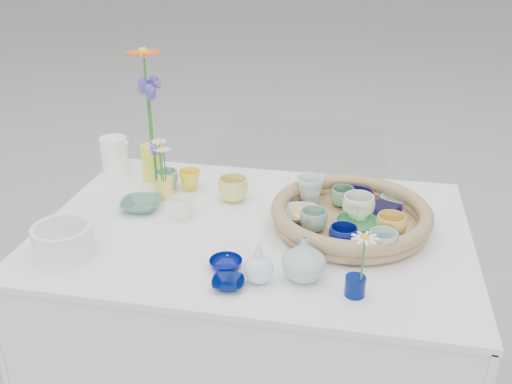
# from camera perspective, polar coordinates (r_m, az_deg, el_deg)

# --- Properties ---
(wicker_tray) EXTENTS (0.47, 0.47, 0.08)m
(wicker_tray) POSITION_cam_1_polar(r_m,az_deg,el_deg) (1.71, 9.45, -2.38)
(wicker_tray) COLOR brown
(wicker_tray) RESTS_ON display_table
(tray_ceramic_0) EXTENTS (0.13, 0.13, 0.04)m
(tray_ceramic_0) POSITION_cam_1_polar(r_m,az_deg,el_deg) (1.83, 9.88, -0.60)
(tray_ceramic_0) COLOR #0B0A43
(tray_ceramic_0) RESTS_ON wicker_tray
(tray_ceramic_1) EXTENTS (0.14, 0.14, 0.03)m
(tray_ceramic_1) POSITION_cam_1_polar(r_m,az_deg,el_deg) (1.76, 12.49, -1.99)
(tray_ceramic_1) COLOR black
(tray_ceramic_1) RESTS_ON wicker_tray
(tray_ceramic_2) EXTENTS (0.11, 0.11, 0.07)m
(tray_ceramic_2) POSITION_cam_1_polar(r_m,az_deg,el_deg) (1.65, 13.34, -3.36)
(tray_ceramic_2) COLOR gold
(tray_ceramic_2) RESTS_ON wicker_tray
(tray_ceramic_3) EXTENTS (0.16, 0.16, 0.04)m
(tray_ceramic_3) POSITION_cam_1_polar(r_m,az_deg,el_deg) (1.66, 10.09, -3.35)
(tray_ceramic_3) COLOR #348346
(tray_ceramic_3) RESTS_ON wicker_tray
(tray_ceramic_4) EXTENTS (0.10, 0.10, 0.06)m
(tray_ceramic_4) POSITION_cam_1_polar(r_m,az_deg,el_deg) (1.65, 5.78, -2.83)
(tray_ceramic_4) COLOR #80A78B
(tray_ceramic_4) RESTS_ON wicker_tray
(tray_ceramic_5) EXTENTS (0.14, 0.14, 0.03)m
(tray_ceramic_5) POSITION_cam_1_polar(r_m,az_deg,el_deg) (1.71, 4.40, -2.26)
(tray_ceramic_5) COLOR #9CBAB2
(tray_ceramic_5) RESTS_ON wicker_tray
(tray_ceramic_6) EXTENTS (0.12, 0.12, 0.08)m
(tray_ceramic_6) POSITION_cam_1_polar(r_m,az_deg,el_deg) (1.81, 5.43, 0.26)
(tray_ceramic_6) COLOR silver
(tray_ceramic_6) RESTS_ON wicker_tray
(tray_ceramic_7) EXTENTS (0.11, 0.11, 0.08)m
(tray_ceramic_7) POSITION_cam_1_polar(r_m,az_deg,el_deg) (1.72, 10.20, -1.51)
(tray_ceramic_7) COLOR white
(tray_ceramic_7) RESTS_ON wicker_tray
(tray_ceramic_8) EXTENTS (0.12, 0.12, 0.02)m
(tray_ceramic_8) POSITION_cam_1_polar(r_m,az_deg,el_deg) (1.86, 13.76, -0.66)
(tray_ceramic_8) COLOR #88D9F1
(tray_ceramic_8) RESTS_ON wicker_tray
(tray_ceramic_9) EXTENTS (0.09, 0.09, 0.06)m
(tray_ceramic_9) POSITION_cam_1_polar(r_m,az_deg,el_deg) (1.57, 8.72, -4.49)
(tray_ceramic_9) COLOR navy
(tray_ceramic_9) RESTS_ON wicker_tray
(tray_ceramic_10) EXTENTS (0.10, 0.10, 0.03)m
(tray_ceramic_10) POSITION_cam_1_polar(r_m,az_deg,el_deg) (1.70, 5.14, -2.42)
(tray_ceramic_10) COLOR #FFD784
(tray_ceramic_10) RESTS_ON wicker_tray
(tray_ceramic_11) EXTENTS (0.08, 0.08, 0.07)m
(tray_ceramic_11) POSITION_cam_1_polar(r_m,az_deg,el_deg) (1.55, 12.55, -5.10)
(tray_ceramic_11) COLOR #88BAB5
(tray_ceramic_11) RESTS_ON wicker_tray
(tray_ceramic_12) EXTENTS (0.08, 0.08, 0.06)m
(tray_ceramic_12) POSITION_cam_1_polar(r_m,az_deg,el_deg) (1.80, 8.66, -0.49)
(tray_ceramic_12) COLOR #5A9D6A
(tray_ceramic_12) RESTS_ON wicker_tray
(loose_ceramic_0) EXTENTS (0.09, 0.09, 0.07)m
(loose_ceramic_0) POSITION_cam_1_polar(r_m,az_deg,el_deg) (1.94, -6.62, 1.22)
(loose_ceramic_0) COLOR yellow
(loose_ceramic_0) RESTS_ON display_table
(loose_ceramic_1) EXTENTS (0.12, 0.12, 0.08)m
(loose_ceramic_1) POSITION_cam_1_polar(r_m,az_deg,el_deg) (1.85, -2.29, 0.28)
(loose_ceramic_1) COLOR #DDD16C
(loose_ceramic_1) RESTS_ON display_table
(loose_ceramic_2) EXTENTS (0.14, 0.14, 0.03)m
(loose_ceramic_2) POSITION_cam_1_polar(r_m,az_deg,el_deg) (1.84, -11.42, -1.28)
(loose_ceramic_2) COLOR #467862
(loose_ceramic_2) RESTS_ON display_table
(loose_ceramic_3) EXTENTS (0.09, 0.09, 0.06)m
(loose_ceramic_3) POSITION_cam_1_polar(r_m,az_deg,el_deg) (1.76, -7.35, -1.57)
(loose_ceramic_3) COLOR white
(loose_ceramic_3) RESTS_ON display_table
(loose_ceramic_4) EXTENTS (0.11, 0.11, 0.03)m
(loose_ceramic_4) POSITION_cam_1_polar(r_m,az_deg,el_deg) (1.51, -3.03, -7.23)
(loose_ceramic_4) COLOR #030D62
(loose_ceramic_4) RESTS_ON display_table
(loose_ceramic_5) EXTENTS (0.08, 0.08, 0.06)m
(loose_ceramic_5) POSITION_cam_1_polar(r_m,az_deg,el_deg) (1.96, -8.97, 1.26)
(loose_ceramic_5) COLOR #7FB8A1
(loose_ceramic_5) RESTS_ON display_table
(loose_ceramic_6) EXTENTS (0.09, 0.09, 0.02)m
(loose_ceramic_6) POSITION_cam_1_polar(r_m,az_deg,el_deg) (1.44, -2.81, -9.12)
(loose_ceramic_6) COLOR #000D47
(loose_ceramic_6) RESTS_ON display_table
(fluted_bowl) EXTENTS (0.18, 0.18, 0.09)m
(fluted_bowl) POSITION_cam_1_polar(r_m,az_deg,el_deg) (1.64, -18.70, -4.62)
(fluted_bowl) COLOR white
(fluted_bowl) RESTS_ON display_table
(bud_vase_paleblue) EXTENTS (0.08, 0.08, 0.12)m
(bud_vase_paleblue) POSITION_cam_1_polar(r_m,az_deg,el_deg) (1.43, 0.27, -7.00)
(bud_vase_paleblue) COLOR silver
(bud_vase_paleblue) RESTS_ON display_table
(bud_vase_seafoam) EXTENTS (0.12, 0.12, 0.12)m
(bud_vase_seafoam) POSITION_cam_1_polar(r_m,az_deg,el_deg) (1.45, 4.81, -6.60)
(bud_vase_seafoam) COLOR #95B7B3
(bud_vase_seafoam) RESTS_ON display_table
(bud_vase_cobalt) EXTENTS (0.07, 0.07, 0.05)m
(bud_vase_cobalt) POSITION_cam_1_polar(r_m,az_deg,el_deg) (1.42, 9.88, -9.25)
(bud_vase_cobalt) COLOR #021058
(bud_vase_cobalt) RESTS_ON display_table
(single_daisy) EXTENTS (0.10, 0.10, 0.13)m
(single_daisy) POSITION_cam_1_polar(r_m,az_deg,el_deg) (1.37, 10.64, -6.62)
(single_daisy) COLOR white
(single_daisy) RESTS_ON bud_vase_cobalt
(tall_vase_yellow) EXTENTS (0.09, 0.09, 0.13)m
(tall_vase_yellow) POSITION_cam_1_polar(r_m,az_deg,el_deg) (2.02, -10.40, 2.93)
(tall_vase_yellow) COLOR yellow
(tall_vase_yellow) RESTS_ON display_table
(gerbera) EXTENTS (0.17, 0.17, 0.34)m
(gerbera) POSITION_cam_1_polar(r_m,az_deg,el_deg) (1.95, -10.80, 8.95)
(gerbera) COLOR #E9571F
(gerbera) RESTS_ON tall_vase_yellow
(hydrangea) EXTENTS (0.10, 0.10, 0.28)m
(hydrangea) POSITION_cam_1_polar(r_m,az_deg,el_deg) (1.96, -10.44, 7.31)
(hydrangea) COLOR #4341AA
(hydrangea) RESTS_ON tall_vase_yellow
(white_pitcher) EXTENTS (0.16, 0.14, 0.13)m
(white_pitcher) POSITION_cam_1_polar(r_m,az_deg,el_deg) (2.12, -13.96, 3.63)
(white_pitcher) COLOR white
(white_pitcher) RESTS_ON display_table
(daisy_cup) EXTENTS (0.08, 0.08, 0.07)m
(daisy_cup) POSITION_cam_1_polar(r_m,az_deg,el_deg) (1.90, -9.21, 0.39)
(daisy_cup) COLOR #F7D751
(daisy_cup) RESTS_ON display_table
(daisy_posy) EXTENTS (0.09, 0.09, 0.15)m
(daisy_posy) POSITION_cam_1_polar(r_m,az_deg,el_deg) (1.85, -9.65, 3.37)
(daisy_posy) COLOR white
(daisy_posy) RESTS_ON daisy_cup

